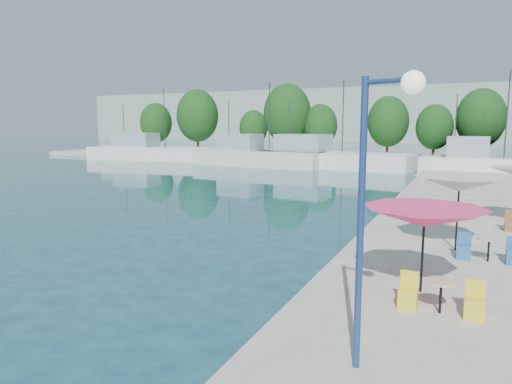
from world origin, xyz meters
The scene contains 19 objects.
quay_far centered at (-8.00, 67.00, 0.30)m, with size 90.00×16.00×0.60m, color gray.
hill_west centered at (-30.00, 160.00, 8.00)m, with size 180.00×40.00×16.00m, color gray.
trawler_01 centered at (-31.14, 57.41, 1.07)m, with size 19.44×6.95×10.20m.
trawler_02 centered at (-13.57, 54.65, 1.07)m, with size 16.75×5.99×10.20m.
trawler_03 centered at (-5.58, 56.04, 1.07)m, with size 20.13×7.87×10.20m.
trawler_04 centered at (11.25, 52.96, 1.07)m, with size 12.35×3.71×10.20m.
tree_01 centered at (-39.86, 70.42, 5.29)m, with size 5.49×5.49×8.13m.
tree_02 centered at (-30.47, 68.97, 6.39)m, with size 6.77×6.77×10.02m.
tree_03 centered at (-21.40, 71.08, 4.44)m, with size 4.50×4.50×6.66m.
tree_04 centered at (-14.54, 68.04, 6.53)m, with size 6.94×6.94×10.27m.
tree_05 centered at (-9.83, 69.08, 4.81)m, with size 4.93×4.93×7.29m.
tree_06 centered at (-0.42, 69.90, 5.35)m, with size 5.56×5.56×8.23m.
tree_07 centered at (5.61, 68.94, 4.63)m, with size 4.72×4.72×6.98m.
tree_08 centered at (10.98, 70.01, 5.73)m, with size 6.01×6.01×8.89m.
umbrella_pink centered at (8.82, 16.87, 2.54)m, with size 3.10×3.10×2.20m.
umbrella_white centered at (9.52, 21.56, 2.87)m, with size 3.03×3.03×2.52m.
cafe_table_01 centered at (9.35, 15.64, 0.89)m, with size 1.82×0.70×0.76m.
cafe_table_02 centered at (10.48, 20.51, 0.89)m, with size 1.82×0.70×0.76m.
street_lamp centered at (8.45, 12.41, 4.09)m, with size 1.00×0.49×5.03m.
Camera 1 is at (9.70, 4.95, 4.81)m, focal length 32.00 mm.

